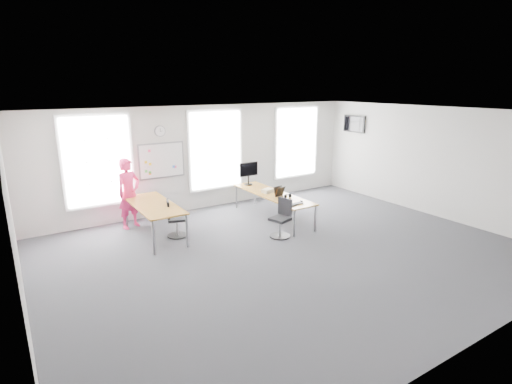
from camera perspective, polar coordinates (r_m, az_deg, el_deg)
floor at (r=8.89m, az=4.56°, el=-8.51°), size 10.00×10.00×0.00m
ceiling at (r=8.17m, az=5.01°, el=11.15°), size 10.00×10.00×0.00m
wall_back at (r=11.76m, az=-7.14°, el=4.92°), size 10.00×0.00×10.00m
wall_front at (r=5.91m, az=29.14°, el=-7.23°), size 10.00×0.00×10.00m
wall_left at (r=6.78m, az=-31.32°, el=-4.81°), size 0.00×10.00×10.00m
wall_right at (r=12.05m, az=24.10°, el=3.96°), size 0.00×10.00×10.00m
window_left at (r=10.78m, az=-21.66°, el=4.12°), size 1.60×0.06×2.20m
window_mid at (r=11.83m, az=-5.79°, el=6.00°), size 1.60×0.06×2.20m
window_right at (r=13.44m, az=5.76°, el=7.09°), size 1.60×0.06×2.20m
desk_right at (r=10.79m, az=2.36°, el=-0.47°), size 0.78×2.91×0.71m
desk_left at (r=9.80m, az=-14.41°, el=-2.06°), size 0.89×2.22×0.81m
chair_right at (r=9.62m, az=3.65°, el=-4.03°), size 0.52×0.52×0.93m
chair_left at (r=9.79m, az=-11.57°, el=-4.01°), size 0.52×0.52×0.92m
person at (r=10.57m, az=-17.68°, el=-0.19°), size 0.77×0.64×1.80m
whiteboard at (r=11.22m, az=-13.32°, el=4.40°), size 1.20×0.03×0.90m
wall_clock at (r=11.11m, az=-13.57°, el=8.46°), size 0.30×0.04×0.30m
tv at (r=13.76m, az=13.86°, el=9.43°), size 0.06×0.90×0.55m
keyboard at (r=9.83m, az=5.64°, el=-1.74°), size 0.45×0.23×0.02m
mouse at (r=10.07m, az=6.50°, el=-1.30°), size 0.10×0.12×0.04m
lens_cap at (r=10.30m, az=4.82°, el=-0.99°), size 0.06×0.06×0.01m
headphones at (r=10.39m, az=4.54°, el=-0.56°), size 0.18×0.10×0.11m
laptop_sleeve at (r=10.52m, az=3.36°, el=0.08°), size 0.33×0.24×0.26m
paper_stack at (r=10.87m, az=1.68°, el=0.18°), size 0.34×0.29×0.10m
monitor at (r=11.63m, az=-1.07°, el=2.96°), size 0.60×0.24×0.67m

